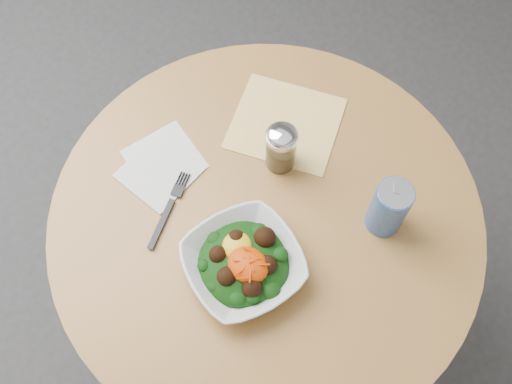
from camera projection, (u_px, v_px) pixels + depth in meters
ground at (262, 307)px, 1.85m from camera, size 6.00×6.00×0.00m
table at (265, 248)px, 1.35m from camera, size 0.90×0.90×0.75m
cloth_napkin at (286, 123)px, 1.27m from camera, size 0.28×0.27×0.00m
paper_napkins at (162, 165)px, 1.22m from camera, size 0.18×0.20×0.00m
salad_bowl at (243, 263)px, 1.10m from camera, size 0.29×0.29×0.08m
fork at (170, 207)px, 1.18m from camera, size 0.07×0.18×0.00m
spice_shaker at (281, 148)px, 1.18m from camera, size 0.07×0.07×0.12m
beverage_can at (389, 208)px, 1.11m from camera, size 0.07×0.07×0.14m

